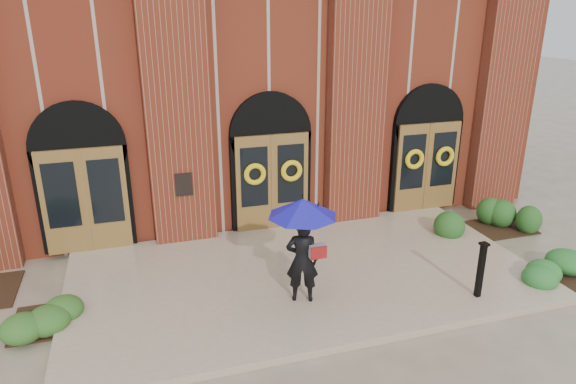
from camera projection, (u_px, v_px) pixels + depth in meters
name	position (u px, v px, depth m)	size (l,w,h in m)	color
ground	(306.00, 281.00, 11.17)	(90.00, 90.00, 0.00)	gray
landing	(304.00, 275.00, 11.28)	(10.00, 5.30, 0.15)	tan
church_building	(225.00, 72.00, 17.87)	(16.20, 12.53, 7.00)	#5F2414
man_with_umbrella	(303.00, 231.00, 9.70)	(1.69, 1.69, 2.14)	black
metal_post	(481.00, 269.00, 10.11)	(0.17, 0.17, 1.17)	black
hedge_wall_right	(479.00, 219.00, 13.52)	(2.76, 1.10, 0.71)	#214C1A
hedge_front_left	(51.00, 311.00, 9.67)	(1.30, 1.11, 0.46)	#2A521C
hedge_front_right	(552.00, 271.00, 11.12)	(1.35, 1.16, 0.48)	#236125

